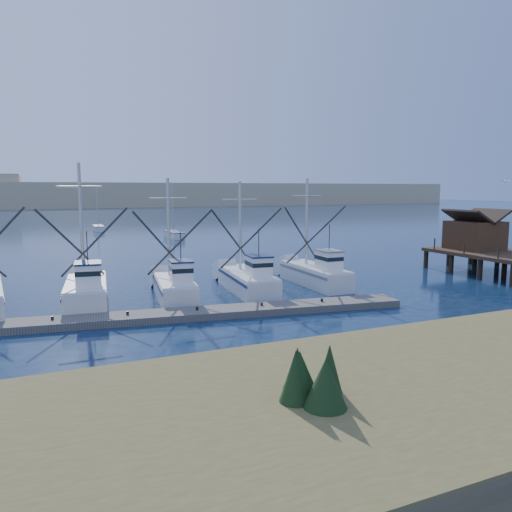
{
  "coord_description": "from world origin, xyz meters",
  "views": [
    {
      "loc": [
        -15.63,
        -21.72,
        7.56
      ],
      "look_at": [
        -2.42,
        8.0,
        3.16
      ],
      "focal_mm": 35.0,
      "sensor_mm": 36.0,
      "label": 1
    }
  ],
  "objects_px": {
    "timber_pier": "(507,247)",
    "sailboat_near": "(174,235)",
    "sailboat_far": "(98,228)",
    "floating_dock": "(146,317)"
  },
  "relations": [
    {
      "from": "timber_pier",
      "to": "sailboat_near",
      "type": "distance_m",
      "value": 48.72
    },
    {
      "from": "sailboat_near",
      "to": "sailboat_far",
      "type": "relative_size",
      "value": 1.0
    },
    {
      "from": "floating_dock",
      "to": "timber_pier",
      "type": "height_order",
      "value": "timber_pier"
    },
    {
      "from": "floating_dock",
      "to": "sailboat_far",
      "type": "bearing_deg",
      "value": 93.65
    },
    {
      "from": "floating_dock",
      "to": "sailboat_far",
      "type": "relative_size",
      "value": 3.95
    },
    {
      "from": "timber_pier",
      "to": "sailboat_far",
      "type": "height_order",
      "value": "sailboat_far"
    },
    {
      "from": "timber_pier",
      "to": "floating_dock",
      "type": "bearing_deg",
      "value": -176.39
    },
    {
      "from": "floating_dock",
      "to": "sailboat_near",
      "type": "relative_size",
      "value": 3.95
    },
    {
      "from": "floating_dock",
      "to": "timber_pier",
      "type": "distance_m",
      "value": 31.72
    },
    {
      "from": "floating_dock",
      "to": "timber_pier",
      "type": "relative_size",
      "value": 1.6
    }
  ]
}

